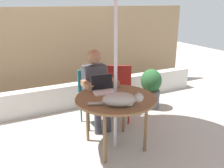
# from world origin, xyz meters

# --- Properties ---
(ground_plane) EXTENTS (14.00, 14.00, 0.00)m
(ground_plane) POSITION_xyz_m (0.00, 0.00, 0.00)
(ground_plane) COLOR #ADA399
(fence_back) EXTENTS (5.72, 0.08, 1.79)m
(fence_back) POSITION_xyz_m (0.00, 2.24, 0.90)
(fence_back) COLOR #937756
(fence_back) RESTS_ON ground
(planter_wall_low) EXTENTS (5.15, 0.20, 0.45)m
(planter_wall_low) POSITION_xyz_m (0.00, 1.53, 0.22)
(planter_wall_low) COLOR beige
(planter_wall_low) RESTS_ON ground
(patio_table) EXTENTS (1.05, 1.05, 0.71)m
(patio_table) POSITION_xyz_m (0.00, 0.00, 0.65)
(patio_table) COLOR brown
(patio_table) RESTS_ON ground
(chair_occupied) EXTENTS (0.40, 0.40, 0.87)m
(chair_occupied) POSITION_xyz_m (0.00, 0.80, 0.51)
(chair_occupied) COLOR #1E606B
(chair_occupied) RESTS_ON ground
(chair_empty) EXTENTS (0.55, 0.55, 0.87)m
(chair_empty) POSITION_xyz_m (0.47, 0.79, 0.51)
(chair_empty) COLOR maroon
(chair_empty) RESTS_ON ground
(person_seated) EXTENTS (0.48, 0.48, 1.21)m
(person_seated) POSITION_xyz_m (0.00, 0.64, 0.68)
(person_seated) COLOR #3F3F47
(person_seated) RESTS_ON ground
(laptop) EXTENTS (0.33, 0.29, 0.21)m
(laptop) POSITION_xyz_m (-0.05, 0.28, 0.77)
(laptop) COLOR silver
(laptop) RESTS_ON patio_table
(cat) EXTENTS (0.59, 0.37, 0.17)m
(cat) POSITION_xyz_m (-0.07, -0.28, 0.79)
(cat) COLOR gray
(cat) RESTS_ON patio_table
(potted_plant_by_chair) EXTENTS (0.38, 0.38, 0.73)m
(potted_plant_by_chair) POSITION_xyz_m (1.18, 0.89, 0.38)
(potted_plant_by_chair) COLOR #595654
(potted_plant_by_chair) RESTS_ON ground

